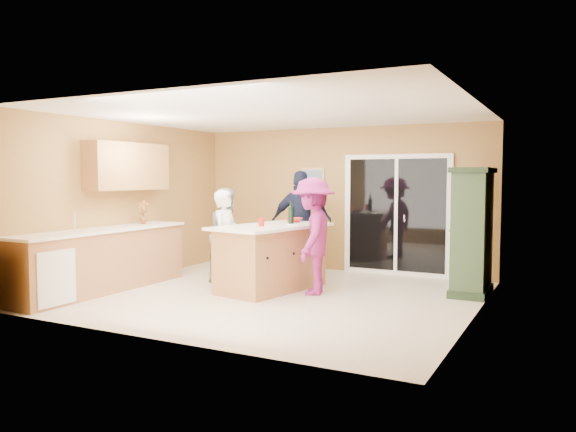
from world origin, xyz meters
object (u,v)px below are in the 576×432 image
at_px(woman_white, 226,239).
at_px(woman_magenta, 313,236).
at_px(kitchen_island, 271,259).
at_px(woman_grey, 227,234).
at_px(woman_navy, 301,223).
at_px(green_hutch, 472,233).

height_order(woman_white, woman_magenta, woman_magenta).
bearing_deg(woman_white, kitchen_island, -78.91).
distance_m(woman_white, woman_grey, 0.60).
relative_size(kitchen_island, woman_navy, 1.12).
bearing_deg(woman_grey, green_hutch, -77.98).
bearing_deg(green_hutch, woman_white, -160.25).
height_order(kitchen_island, woman_magenta, woman_magenta).
xyz_separation_m(green_hutch, woman_grey, (-3.76, -0.72, -0.13)).
bearing_deg(woman_grey, woman_magenta, -99.11).
xyz_separation_m(woman_white, woman_magenta, (1.37, 0.21, 0.10)).
relative_size(kitchen_island, woman_magenta, 1.20).
bearing_deg(green_hutch, kitchen_island, -159.28).
bearing_deg(woman_navy, woman_white, 52.33).
bearing_deg(green_hutch, woman_navy, 172.84).
bearing_deg(woman_navy, green_hutch, 152.95).
bearing_deg(woman_navy, woman_magenta, 101.74).
bearing_deg(woman_navy, woman_grey, 32.83).
relative_size(green_hutch, woman_white, 1.22).
xyz_separation_m(kitchen_island, green_hutch, (2.76, 1.04, 0.44)).
bearing_deg(woman_grey, woman_navy, -36.10).
relative_size(woman_white, woman_navy, 0.83).
relative_size(woman_white, woman_grey, 0.98).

